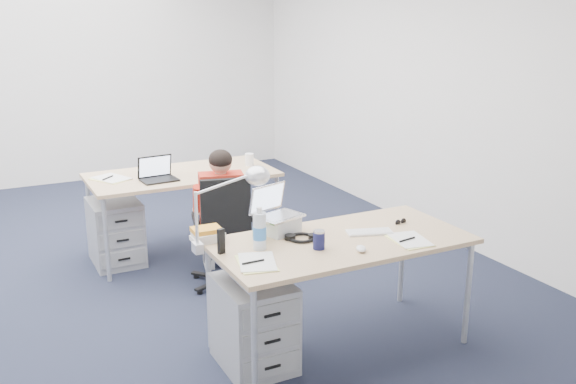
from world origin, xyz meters
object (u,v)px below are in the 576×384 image
Objects in this scene: can_koozie at (319,240)px; sunglasses at (401,222)px; drawer_pedestal_near at (254,324)px; computer_mouse at (361,249)px; desk_far at (182,178)px; wireless_keyboard at (369,232)px; book_stack at (207,234)px; dark_laptop at (159,169)px; desk_near at (341,246)px; desk_lamp at (221,208)px; far_cup at (249,160)px; office_chair at (225,254)px; water_bottle at (260,228)px; bear_figurine at (258,230)px; seated_person at (220,214)px; headphones at (302,237)px; drawer_pedestal_far at (116,232)px; silver_laptop at (280,211)px; cordless_phone at (221,241)px.

sunglasses is at bearing 12.58° from can_koozie.
drawer_pedestal_near is 5.94× the size of computer_mouse.
desk_far is 5.54× the size of wireless_keyboard.
book_stack reaches higher than desk_far.
computer_mouse is at bearing -114.08° from wireless_keyboard.
wireless_keyboard is 0.99× the size of dark_laptop.
desk_near is 0.24m from computer_mouse.
far_cup is (0.99, 1.86, -0.19)m from desk_lamp.
dark_laptop reaches higher than wireless_keyboard.
office_chair reaches higher than desk_far.
water_bottle is 0.26m from desk_lamp.
desk_lamp is (-0.25, -0.01, 0.18)m from bear_figurine.
seated_person is 3.74× the size of wireless_keyboard.
headphones reaches higher than computer_mouse.
can_koozie reaches higher than computer_mouse.
drawer_pedestal_far is 3.69× the size of bear_figurine.
water_bottle is at bearing -151.46° from headphones.
seated_person is at bearing 115.86° from headphones.
dark_laptop is at bearing 83.73° from silver_laptop.
bear_figurine is (-0.25, 0.09, 0.06)m from headphones.
water_bottle reaches higher than drawer_pedestal_near.
desk_lamp reaches higher than can_koozie.
seated_person is at bearing 92.67° from office_chair.
cordless_phone is (-0.16, 0.08, 0.53)m from drawer_pedestal_near.
sunglasses is (0.52, 0.31, -0.01)m from computer_mouse.
book_stack is (-0.55, 0.43, -0.02)m from can_koozie.
drawer_pedestal_near is at bearing -179.37° from computer_mouse.
drawer_pedestal_far is 2.56× the size of headphones.
headphones reaches higher than wireless_keyboard.
cordless_phone is (-0.53, 0.01, 0.06)m from headphones.
computer_mouse is at bearing -37.90° from book_stack.
can_koozie is 0.39m from bear_figurine.
silver_laptop is (0.30, 0.25, 0.60)m from drawer_pedestal_near.
seated_person is 1.96× the size of drawer_pedestal_near.
book_stack is (-0.28, 0.16, -0.03)m from bear_figurine.
desk_far is 1.75m from book_stack.
desk_lamp reaches higher than wireless_keyboard.
desk_far is 2.91× the size of drawer_pedestal_near.
water_bottle is 1.38× the size of book_stack.
drawer_pedestal_near is 2.09m from drawer_pedestal_far.
desk_far is at bearing -2.65° from drawer_pedestal_far.
bear_figurine is 0.30× the size of desk_lamp.
water_bottle is (0.07, 0.05, 0.58)m from drawer_pedestal_near.
far_cup is at bearing 77.30° from can_koozie.
headphones is 1.14× the size of book_stack.
water_bottle is (0.44, -2.01, 0.58)m from drawer_pedestal_far.
wireless_keyboard is (0.50, -1.35, 0.19)m from seated_person.
water_bottle reaches higher than dark_laptop.
desk_lamp is (-0.72, 0.19, 0.30)m from desk_near.
office_chair is 0.33m from seated_person.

